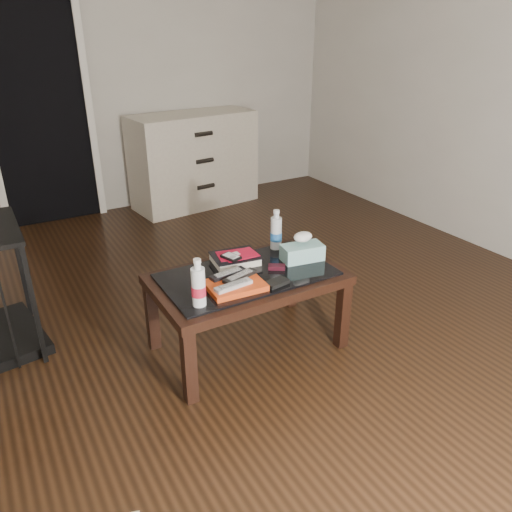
% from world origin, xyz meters
% --- Properties ---
extents(ground, '(5.00, 5.00, 0.00)m').
position_xyz_m(ground, '(0.00, 0.00, 0.00)').
color(ground, black).
rests_on(ground, ground).
extents(room_shell, '(5.00, 5.00, 5.00)m').
position_xyz_m(room_shell, '(0.00, 0.00, 1.62)').
color(room_shell, beige).
rests_on(room_shell, ground).
extents(doorway, '(0.90, 0.08, 2.07)m').
position_xyz_m(doorway, '(-0.40, 2.47, 1.02)').
color(doorway, black).
rests_on(doorway, ground).
extents(coffee_table, '(1.00, 0.60, 0.46)m').
position_xyz_m(coffee_table, '(0.16, -0.20, 0.40)').
color(coffee_table, black).
rests_on(coffee_table, ground).
extents(dresser, '(1.25, 0.63, 0.90)m').
position_xyz_m(dresser, '(0.91, 2.23, 0.45)').
color(dresser, beige).
rests_on(dresser, ground).
extents(magazines, '(0.29, 0.23, 0.03)m').
position_xyz_m(magazines, '(0.02, -0.31, 0.48)').
color(magazines, '#CB3E13').
rests_on(magazines, coffee_table).
extents(remote_silver, '(0.20, 0.07, 0.02)m').
position_xyz_m(remote_silver, '(-0.00, -0.35, 0.50)').
color(remote_silver, '#A5A5AA').
rests_on(remote_silver, magazines).
extents(remote_black_front, '(0.21, 0.10, 0.02)m').
position_xyz_m(remote_black_front, '(0.07, -0.28, 0.50)').
color(remote_black_front, black).
rests_on(remote_black_front, magazines).
extents(remote_black_back, '(0.20, 0.08, 0.02)m').
position_xyz_m(remote_black_back, '(0.03, -0.22, 0.50)').
color(remote_black_back, black).
rests_on(remote_black_back, magazines).
extents(textbook, '(0.28, 0.23, 0.05)m').
position_xyz_m(textbook, '(0.16, -0.05, 0.48)').
color(textbook, black).
rests_on(textbook, coffee_table).
extents(dvd_mailers, '(0.21, 0.17, 0.01)m').
position_xyz_m(dvd_mailers, '(0.16, -0.05, 0.51)').
color(dvd_mailers, '#B10B27').
rests_on(dvd_mailers, textbook).
extents(ipod, '(0.09, 0.12, 0.02)m').
position_xyz_m(ipod, '(0.12, -0.09, 0.52)').
color(ipod, black).
rests_on(ipod, dvd_mailers).
extents(flip_phone, '(0.10, 0.09, 0.02)m').
position_xyz_m(flip_phone, '(0.32, -0.23, 0.47)').
color(flip_phone, black).
rests_on(flip_phone, coffee_table).
extents(wallet, '(0.13, 0.09, 0.02)m').
position_xyz_m(wallet, '(0.23, -0.38, 0.47)').
color(wallet, black).
rests_on(wallet, coffee_table).
extents(water_bottle_left, '(0.07, 0.07, 0.24)m').
position_xyz_m(water_bottle_left, '(-0.20, -0.37, 0.58)').
color(water_bottle_left, silver).
rests_on(water_bottle_left, coffee_table).
extents(water_bottle_right, '(0.08, 0.08, 0.24)m').
position_xyz_m(water_bottle_right, '(0.46, 0.00, 0.58)').
color(water_bottle_right, silver).
rests_on(water_bottle_right, coffee_table).
extents(tissue_box, '(0.25, 0.15, 0.09)m').
position_xyz_m(tissue_box, '(0.51, -0.21, 0.51)').
color(tissue_box, teal).
rests_on(tissue_box, coffee_table).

